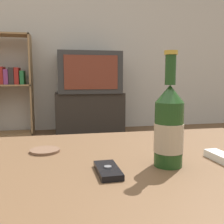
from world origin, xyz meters
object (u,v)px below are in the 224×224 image
tv_stand (89,113)px  bookshelf (8,82)px  television (89,73)px  cell_phone (106,170)px  beer_bottle (169,127)px

tv_stand → bookshelf: 1.08m
television → bookshelf: 1.01m
bookshelf → cell_phone: (0.72, -2.90, -0.16)m
bookshelf → beer_bottle: bookshelf is taller
beer_bottle → bookshelf: bearing=107.0°
bookshelf → television: bearing=-4.7°
television → bookshelf: bearing=175.3°
bookshelf → beer_bottle: size_ratio=4.38×
beer_bottle → cell_phone: beer_bottle is taller
television → cell_phone: bearing=-95.7°
cell_phone → tv_stand: bearing=82.8°
tv_stand → television: bearing=-90.0°
tv_stand → cell_phone: (-0.28, -2.82, 0.25)m
bookshelf → beer_bottle: 3.01m
bookshelf → beer_bottle: bearing=-73.0°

